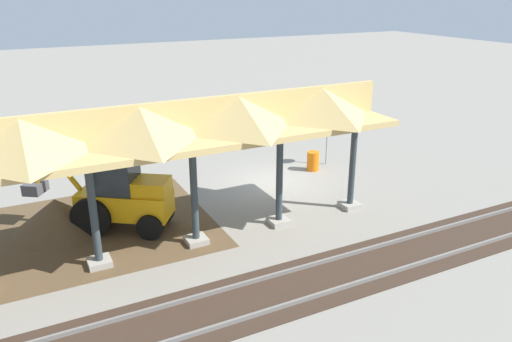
% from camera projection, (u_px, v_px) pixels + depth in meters
% --- Properties ---
extents(ground_plane, '(120.00, 120.00, 0.00)m').
position_uv_depth(ground_plane, '(275.00, 182.00, 21.99)').
color(ground_plane, gray).
extents(dirt_work_zone, '(8.21, 7.00, 0.01)m').
position_uv_depth(dirt_work_zone, '(93.00, 229.00, 17.71)').
color(dirt_work_zone, brown).
rests_on(dirt_work_zone, ground).
extents(platform_canopy, '(20.24, 3.20, 4.90)m').
position_uv_depth(platform_canopy, '(84.00, 136.00, 13.99)').
color(platform_canopy, '#9E998E').
rests_on(platform_canopy, ground).
extents(rail_tracks, '(60.00, 2.58, 0.15)m').
position_uv_depth(rail_tracks, '(389.00, 259.00, 15.73)').
color(rail_tracks, slate).
rests_on(rail_tracks, ground).
extents(stop_sign, '(0.67, 0.41, 2.31)m').
position_uv_depth(stop_sign, '(327.00, 131.00, 23.67)').
color(stop_sign, gray).
rests_on(stop_sign, ground).
extents(backhoe, '(4.91, 3.88, 2.82)m').
position_uv_depth(backhoe, '(120.00, 195.00, 17.36)').
color(backhoe, orange).
rests_on(backhoe, ground).
extents(dirt_mound, '(6.18, 6.18, 2.39)m').
position_uv_depth(dirt_mound, '(59.00, 230.00, 17.64)').
color(dirt_mound, brown).
rests_on(dirt_mound, ground).
extents(traffic_barrel, '(0.56, 0.56, 0.90)m').
position_uv_depth(traffic_barrel, '(313.00, 161.00, 23.28)').
color(traffic_barrel, orange).
rests_on(traffic_barrel, ground).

